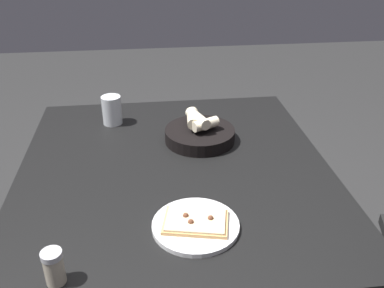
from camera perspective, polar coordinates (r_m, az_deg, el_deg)
The scene contains 5 objects.
dining_table at distance 1.48m, azimuth -2.25°, elevation -4.93°, with size 1.16×1.05×0.73m.
pizza_plate at distance 1.19m, azimuth 0.49°, elevation -10.68°, with size 0.24×0.24×0.04m.
bread_basket at distance 1.61m, azimuth 1.02°, elevation 1.52°, with size 0.26×0.26×0.11m.
beer_glass at distance 1.77m, azimuth -10.64°, elevation 4.26°, with size 0.08×0.08×0.12m.
pepper_shaker at distance 1.07m, azimuth -17.94°, elevation -15.59°, with size 0.05×0.05×0.09m.
Camera 1 is at (-1.23, 0.09, 1.49)m, focal length 39.92 mm.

